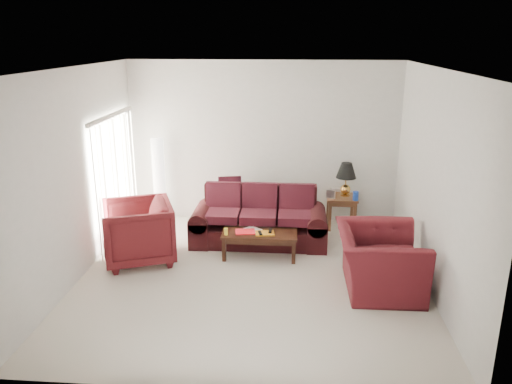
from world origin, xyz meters
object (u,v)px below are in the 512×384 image
(armchair_right, at_px, (379,260))
(coffee_table, at_px, (260,244))
(end_table, at_px, (341,212))
(armchair_left, at_px, (138,232))
(floor_lamp, at_px, (159,180))
(sofa, at_px, (259,217))

(armchair_right, height_order, coffee_table, armchair_right)
(end_table, bearing_deg, armchair_left, -152.37)
(floor_lamp, relative_size, armchair_left, 1.54)
(floor_lamp, bearing_deg, armchair_right, -32.66)
(sofa, height_order, coffee_table, sofa)
(sofa, relative_size, end_table, 3.83)
(floor_lamp, bearing_deg, coffee_table, -35.72)
(armchair_left, xyz_separation_m, armchair_right, (3.61, -0.62, -0.06))
(coffee_table, bearing_deg, floor_lamp, 153.57)
(armchair_right, relative_size, coffee_table, 1.10)
(coffee_table, bearing_deg, end_table, 54.01)
(sofa, distance_m, coffee_table, 0.61)
(sofa, bearing_deg, armchair_left, -153.71)
(armchair_left, relative_size, armchair_right, 0.81)
(sofa, bearing_deg, end_table, 30.60)
(armchair_left, xyz_separation_m, coffee_table, (1.89, 0.33, -0.27))
(floor_lamp, height_order, coffee_table, floor_lamp)
(end_table, xyz_separation_m, coffee_table, (-1.41, -1.39, -0.09))
(floor_lamp, bearing_deg, sofa, -24.58)
(end_table, height_order, floor_lamp, floor_lamp)
(end_table, relative_size, armchair_right, 0.46)
(sofa, height_order, end_table, sofa)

